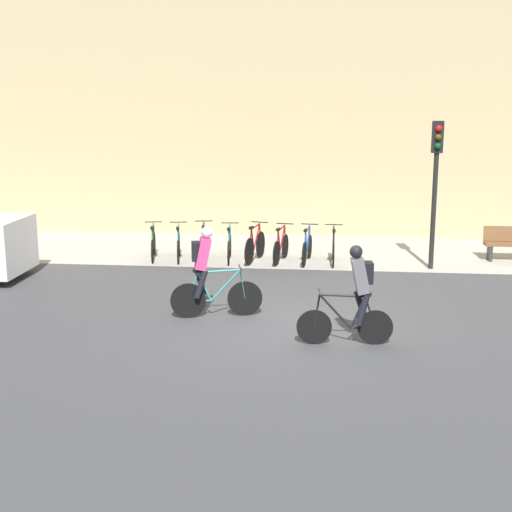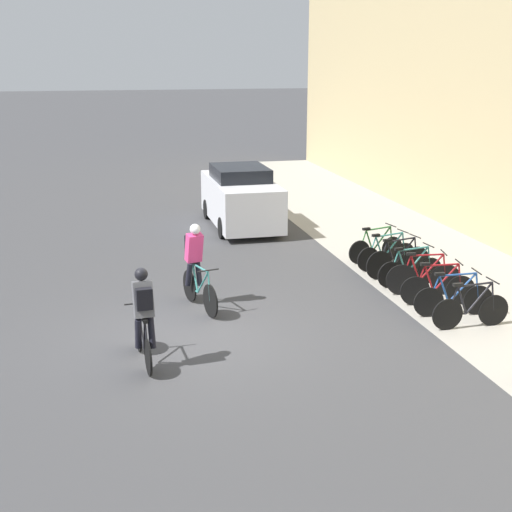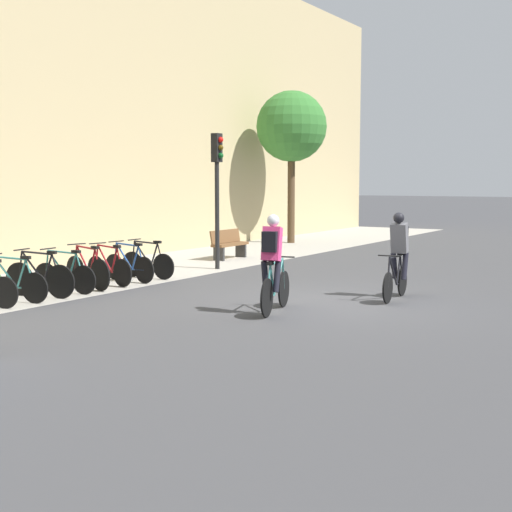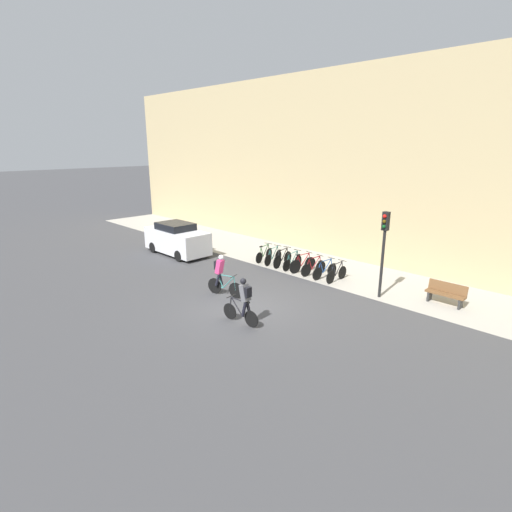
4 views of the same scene
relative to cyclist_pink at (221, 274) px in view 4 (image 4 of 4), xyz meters
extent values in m
plane|color=#3D3D3F|center=(1.73, -0.35, -0.95)|extent=(200.00, 200.00, 0.00)
cube|color=#A39E93|center=(1.73, 6.40, -0.94)|extent=(44.00, 4.50, 0.01)
cube|color=tan|center=(1.73, 8.95, 4.14)|extent=(44.00, 0.60, 10.16)
cylinder|color=black|center=(0.71, 0.18, -0.60)|extent=(0.67, 0.20, 0.69)
cylinder|color=black|center=(-0.36, -0.09, -0.60)|extent=(0.67, 0.20, 0.69)
cylinder|color=teal|center=(0.35, 0.09, -0.32)|extent=(0.59, 0.18, 0.62)
cylinder|color=teal|center=(-0.05, -0.01, -0.34)|extent=(0.28, 0.11, 0.58)
cylinder|color=teal|center=(0.23, 0.06, -0.04)|extent=(0.80, 0.24, 0.07)
cylinder|color=teal|center=(-0.15, -0.04, -0.61)|extent=(0.44, 0.14, 0.05)
cylinder|color=teal|center=(-0.26, -0.07, -0.33)|extent=(0.23, 0.09, 0.56)
cylinder|color=teal|center=(0.67, 0.17, -0.31)|extent=(0.13, 0.06, 0.59)
cylinder|color=black|center=(0.63, 0.16, 0.02)|extent=(0.14, 0.45, 0.03)
cube|color=black|center=(-0.17, -0.04, -0.01)|extent=(0.21, 0.13, 0.06)
cube|color=#DB3875|center=(-0.07, -0.02, 0.32)|extent=(0.39, 0.39, 0.63)
sphere|color=silver|center=(0.01, 0.00, 0.73)|extent=(0.27, 0.27, 0.22)
cylinder|color=black|center=(-0.09, -0.14, -0.26)|extent=(0.29, 0.17, 0.56)
cylinder|color=black|center=(-0.14, 0.08, -0.26)|extent=(0.26, 0.16, 0.56)
cube|color=black|center=(-0.21, -0.05, 0.37)|extent=(0.20, 0.29, 0.36)
cylinder|color=black|center=(2.09, -1.36, -0.64)|extent=(0.61, 0.09, 0.61)
cylinder|color=black|center=(3.14, -1.27, -0.64)|extent=(0.61, 0.09, 0.61)
cylinder|color=black|center=(2.45, -1.33, -0.36)|extent=(0.58, 0.09, 0.62)
cylinder|color=black|center=(2.83, -1.30, -0.37)|extent=(0.27, 0.06, 0.58)
cylinder|color=black|center=(2.56, -1.32, -0.07)|extent=(0.78, 0.10, 0.07)
cylinder|color=black|center=(2.93, -1.29, -0.65)|extent=(0.42, 0.07, 0.05)
cylinder|color=black|center=(3.04, -1.28, -0.36)|extent=(0.22, 0.05, 0.56)
cylinder|color=black|center=(2.13, -1.36, -0.35)|extent=(0.12, 0.05, 0.59)
cylinder|color=black|center=(2.18, -1.35, -0.02)|extent=(0.07, 0.46, 0.03)
cube|color=black|center=(2.95, -1.29, -0.05)|extent=(0.21, 0.10, 0.06)
cube|color=#5B5B60|center=(2.85, -1.30, 0.28)|extent=(0.35, 0.35, 0.63)
sphere|color=black|center=(2.77, -1.30, 0.69)|extent=(0.24, 0.24, 0.22)
cylinder|color=black|center=(2.89, -1.18, -0.29)|extent=(0.28, 0.13, 0.56)
cylinder|color=black|center=(2.91, -1.40, -0.29)|extent=(0.25, 0.13, 0.56)
cube|color=black|center=(2.99, -1.29, 0.33)|extent=(0.16, 0.27, 0.36)
cylinder|color=black|center=(-2.39, 5.46, -0.64)|extent=(0.15, 0.60, 0.61)
cylinder|color=black|center=(-2.20, 4.49, -0.64)|extent=(0.15, 0.60, 0.61)
cylinder|color=#2D6B33|center=(-2.33, 5.13, -0.36)|extent=(0.14, 0.54, 0.62)
cylinder|color=#2D6B33|center=(-2.26, 4.77, -0.37)|extent=(0.09, 0.26, 0.58)
cylinder|color=#2D6B33|center=(-2.30, 5.02, -0.08)|extent=(0.18, 0.73, 0.07)
cylinder|color=#2D6B33|center=(-2.24, 4.68, -0.65)|extent=(0.11, 0.39, 0.05)
cylinder|color=#2D6B33|center=(-2.22, 4.58, -0.37)|extent=(0.07, 0.21, 0.56)
cylinder|color=#2D6B33|center=(-2.38, 5.42, -0.35)|extent=(0.06, 0.12, 0.58)
cylinder|color=black|center=(-2.37, 5.38, -0.02)|extent=(0.46, 0.11, 0.03)
cube|color=black|center=(-2.24, 4.66, -0.05)|extent=(0.12, 0.21, 0.06)
cylinder|color=black|center=(-1.71, 5.49, -0.64)|extent=(0.15, 0.61, 0.61)
cylinder|color=black|center=(-1.52, 4.46, -0.64)|extent=(0.15, 0.61, 0.61)
cylinder|color=teal|center=(-1.65, 5.14, -0.36)|extent=(0.14, 0.57, 0.62)
cylinder|color=teal|center=(-1.58, 4.76, -0.37)|extent=(0.09, 0.27, 0.58)
cylinder|color=teal|center=(-1.63, 5.03, -0.07)|extent=(0.18, 0.77, 0.07)
cylinder|color=teal|center=(-1.56, 4.66, -0.65)|extent=(0.11, 0.42, 0.05)
cylinder|color=teal|center=(-1.54, 4.55, -0.36)|extent=(0.07, 0.22, 0.56)
cylinder|color=teal|center=(-1.71, 5.45, -0.35)|extent=(0.06, 0.12, 0.59)
cylinder|color=black|center=(-1.70, 5.41, -0.02)|extent=(0.46, 0.11, 0.03)
cube|color=black|center=(-1.56, 4.64, -0.05)|extent=(0.11, 0.21, 0.06)
cylinder|color=black|center=(-1.02, 5.49, -0.60)|extent=(0.14, 0.69, 0.70)
cylinder|color=black|center=(-0.86, 4.46, -0.60)|extent=(0.14, 0.69, 0.70)
cylinder|color=black|center=(-0.97, 5.14, -0.32)|extent=(0.13, 0.57, 0.62)
cylinder|color=black|center=(-0.91, 4.76, -0.33)|extent=(0.08, 0.27, 0.58)
cylinder|color=black|center=(-0.95, 5.03, -0.03)|extent=(0.16, 0.77, 0.07)
cylinder|color=black|center=(-0.89, 4.67, -0.61)|extent=(0.10, 0.42, 0.05)
cylinder|color=black|center=(-0.88, 4.56, -0.32)|extent=(0.07, 0.22, 0.56)
cylinder|color=black|center=(-1.02, 5.45, -0.31)|extent=(0.05, 0.12, 0.59)
cylinder|color=black|center=(-1.01, 5.41, 0.02)|extent=(0.46, 0.10, 0.03)
cube|color=black|center=(-0.89, 4.65, -0.01)|extent=(0.11, 0.21, 0.06)
cylinder|color=black|center=(-0.31, 5.49, -0.64)|extent=(0.09, 0.62, 0.62)
cylinder|color=black|center=(-0.21, 4.46, -0.64)|extent=(0.09, 0.62, 0.62)
cylinder|color=teal|center=(-0.28, 5.14, -0.35)|extent=(0.09, 0.57, 0.62)
cylinder|color=teal|center=(-0.24, 4.76, -0.37)|extent=(0.07, 0.27, 0.58)
cylinder|color=teal|center=(-0.27, 5.03, -0.07)|extent=(0.11, 0.77, 0.07)
cylinder|color=teal|center=(-0.23, 4.67, -0.64)|extent=(0.07, 0.42, 0.05)
cylinder|color=teal|center=(-0.22, 4.55, -0.36)|extent=(0.05, 0.22, 0.56)
cylinder|color=teal|center=(-0.31, 5.45, -0.35)|extent=(0.05, 0.12, 0.59)
cylinder|color=black|center=(-0.31, 5.41, -0.02)|extent=(0.46, 0.07, 0.03)
cube|color=black|center=(-0.23, 4.65, -0.05)|extent=(0.10, 0.21, 0.06)
cylinder|color=black|center=(0.51, 5.45, -0.60)|extent=(0.18, 0.69, 0.70)
cylinder|color=black|center=(0.31, 4.50, -0.60)|extent=(0.18, 0.69, 0.70)
cylinder|color=maroon|center=(0.44, 5.13, -0.31)|extent=(0.15, 0.53, 0.62)
cylinder|color=maroon|center=(0.37, 4.78, -0.33)|extent=(0.09, 0.25, 0.58)
cylinder|color=maroon|center=(0.42, 5.02, -0.03)|extent=(0.18, 0.71, 0.07)
cylinder|color=maroon|center=(0.35, 4.69, -0.60)|extent=(0.11, 0.39, 0.05)
cylinder|color=maroon|center=(0.33, 4.59, -0.32)|extent=(0.07, 0.21, 0.56)
cylinder|color=maroon|center=(0.50, 5.41, -0.31)|extent=(0.06, 0.12, 0.58)
cylinder|color=black|center=(0.49, 5.37, 0.02)|extent=(0.46, 0.12, 0.03)
cube|color=black|center=(0.35, 4.67, -0.01)|extent=(0.12, 0.21, 0.06)
cylinder|color=black|center=(1.17, 5.46, -0.63)|extent=(0.14, 0.63, 0.64)
cylinder|color=black|center=(1.01, 4.50, -0.63)|extent=(0.14, 0.63, 0.64)
cylinder|color=maroon|center=(1.11, 5.13, -0.34)|extent=(0.13, 0.54, 0.62)
cylinder|color=maroon|center=(1.05, 4.77, -0.36)|extent=(0.08, 0.25, 0.58)
cylinder|color=maroon|center=(1.10, 5.02, -0.06)|extent=(0.16, 0.72, 0.07)
cylinder|color=maroon|center=(1.04, 4.69, -0.63)|extent=(0.10, 0.39, 0.05)
cylinder|color=maroon|center=(1.02, 4.58, -0.35)|extent=(0.07, 0.21, 0.56)
cylinder|color=maroon|center=(1.16, 5.42, -0.34)|extent=(0.05, 0.12, 0.58)
cylinder|color=black|center=(1.16, 5.38, -0.01)|extent=(0.46, 0.10, 0.03)
cube|color=black|center=(1.04, 4.67, -0.04)|extent=(0.11, 0.21, 0.06)
cylinder|color=black|center=(1.82, 5.49, -0.63)|extent=(0.10, 0.63, 0.63)
cylinder|color=black|center=(1.71, 4.46, -0.63)|extent=(0.10, 0.63, 0.63)
cylinder|color=#1E478C|center=(1.78, 5.14, -0.35)|extent=(0.10, 0.57, 0.62)
cylinder|color=#1E478C|center=(1.74, 4.76, -0.36)|extent=(0.07, 0.27, 0.58)
cylinder|color=#1E478C|center=(1.77, 5.03, -0.07)|extent=(0.12, 0.77, 0.07)
cylinder|color=#1E478C|center=(1.73, 4.67, -0.64)|extent=(0.08, 0.42, 0.05)
cylinder|color=#1E478C|center=(1.72, 4.55, -0.36)|extent=(0.06, 0.22, 0.56)
cylinder|color=#1E478C|center=(1.82, 5.45, -0.34)|extent=(0.05, 0.12, 0.59)
cylinder|color=black|center=(1.81, 5.41, -0.01)|extent=(0.46, 0.08, 0.03)
cube|color=black|center=(1.73, 4.64, -0.04)|extent=(0.10, 0.21, 0.06)
cylinder|color=black|center=(2.44, 5.47, -0.63)|extent=(0.04, 0.63, 0.63)
cylinder|color=black|center=(2.45, 4.48, -0.63)|extent=(0.04, 0.63, 0.63)
cylinder|color=black|center=(2.44, 5.13, -0.35)|extent=(0.04, 0.54, 0.62)
cylinder|color=black|center=(2.44, 4.77, -0.36)|extent=(0.04, 0.25, 0.58)
cylinder|color=black|center=(2.44, 5.02, -0.06)|extent=(0.04, 0.73, 0.07)
cylinder|color=black|center=(2.45, 4.68, -0.64)|extent=(0.03, 0.39, 0.05)
cylinder|color=black|center=(2.45, 4.57, -0.35)|extent=(0.03, 0.21, 0.56)
cylinder|color=black|center=(2.44, 5.43, -0.34)|extent=(0.04, 0.11, 0.58)
cylinder|color=black|center=(2.44, 5.39, -0.01)|extent=(0.46, 0.03, 0.03)
cube|color=black|center=(2.45, 4.66, -0.04)|extent=(0.08, 0.20, 0.06)
cylinder|color=black|center=(4.87, 4.59, 0.87)|extent=(0.12, 0.12, 3.64)
cube|color=black|center=(4.87, 4.59, 2.31)|extent=(0.26, 0.20, 0.76)
sphere|color=red|center=(4.87, 4.46, 2.52)|extent=(0.15, 0.15, 0.15)
sphere|color=#4C380A|center=(4.87, 4.46, 2.31)|extent=(0.15, 0.15, 0.15)
sphere|color=#0C4719|center=(4.87, 4.46, 2.10)|extent=(0.15, 0.15, 0.15)
cube|color=brown|center=(7.13, 5.68, -0.50)|extent=(1.51, 0.40, 0.08)
cube|color=brown|center=(7.13, 5.86, -0.26)|extent=(1.51, 0.12, 0.40)
cube|color=#2D2D2D|center=(6.53, 5.68, -0.72)|extent=(0.08, 0.36, 0.45)
cube|color=#2D2D2D|center=(7.73, 5.68, -0.72)|extent=(0.08, 0.36, 0.45)
cube|color=silver|center=(-6.90, 2.43, -0.13)|extent=(4.30, 1.78, 1.27)
cube|color=black|center=(-7.01, 2.43, 0.70)|extent=(2.06, 1.57, 0.40)
cylinder|color=black|center=(-5.57, 1.61, -0.64)|extent=(0.62, 0.20, 0.62)
cylinder|color=black|center=(-5.57, 3.25, -0.64)|extent=(0.62, 0.20, 0.62)
cylinder|color=black|center=(-8.23, 1.61, -0.64)|extent=(0.62, 0.20, 0.62)
cylinder|color=black|center=(-8.23, 3.25, -0.64)|extent=(0.62, 0.20, 0.62)
camera|label=1|loc=(2.29, -13.09, 3.17)|focal=50.00mm
camera|label=2|loc=(14.09, -2.02, 4.16)|focal=50.00mm
camera|label=3|loc=(-10.89, -6.36, 1.42)|focal=50.00mm
camera|label=4|loc=(12.41, -10.23, 5.28)|focal=28.00mm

